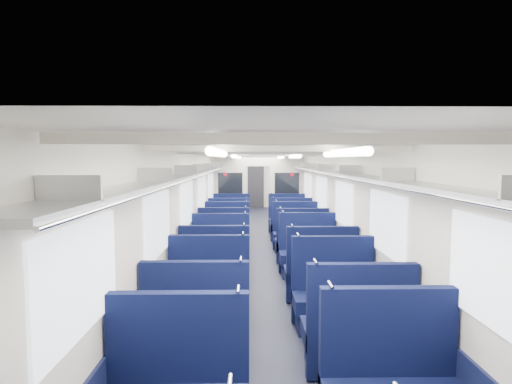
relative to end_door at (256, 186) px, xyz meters
The scene contains 29 objects.
floor 9.00m from the end_door, 90.00° to the right, with size 2.80×18.00×0.01m, color black.
ceiling 9.04m from the end_door, 90.00° to the right, with size 2.80×18.00×0.01m, color silver.
wall_left 9.05m from the end_door, 98.90° to the right, with size 0.02×18.00×2.35m, color beige.
dado_left 9.07m from the end_door, 98.81° to the right, with size 0.03×17.90×0.70m, color black.
wall_right 9.05m from the end_door, 81.10° to the right, with size 0.02×18.00×2.35m, color beige.
dado_right 9.07m from the end_door, 81.19° to the right, with size 0.03×17.90×0.70m, color black.
wall_far 0.19m from the end_door, 90.00° to the left, with size 2.80×0.02×2.35m, color beige.
luggage_rack_left 9.07m from the end_door, 97.73° to the right, with size 0.36×17.40×0.18m.
luggage_rack_right 9.07m from the end_door, 82.27° to the right, with size 0.36×17.40×0.18m.
windows 9.41m from the end_door, 90.00° to the right, with size 2.78×15.60×0.75m.
ceiling_fittings 9.29m from the end_door, 90.00° to the right, with size 2.70×16.06×0.11m.
end_door is the anchor object (origin of this frame).
bulkhead 6.25m from the end_door, 90.00° to the right, with size 2.80×0.10×2.35m.
seat_4 14.91m from the end_door, 93.19° to the right, with size 1.09×0.60×1.22m.
seat_5 15.02m from the end_door, 86.83° to the right, with size 1.09×0.60×1.22m.
seat_6 13.77m from the end_door, 93.46° to the right, with size 1.09×0.60×1.22m.
seat_7 13.87m from the end_door, 86.57° to the right, with size 1.09×0.60×1.22m.
seat_8 12.66m from the end_door, 93.76° to the right, with size 1.09×0.60×1.22m.
seat_9 12.77m from the end_door, 86.27° to the right, with size 1.09×0.60×1.22m.
seat_10 11.50m from the end_door, 94.14° to the right, with size 1.09×0.60×1.22m.
seat_11 11.40m from the end_door, 85.82° to the right, with size 1.09×0.60×1.22m.
seat_12 10.26m from the end_door, 94.65° to the right, with size 1.09×0.60×1.22m.
seat_13 10.40m from the end_door, 85.41° to the right, with size 1.09×0.60×1.22m.
seat_14 9.25m from the end_door, 95.16° to the right, with size 1.09×0.60×1.22m.
seat_15 9.31m from the end_door, 84.87° to the right, with size 1.09×0.60×1.22m.
seat_16 8.07m from the end_door, 95.92° to the right, with size 1.09×0.60×1.22m.
seat_17 8.04m from the end_door, 84.06° to the right, with size 1.09×0.60×1.22m.
seat_18 6.95m from the end_door, 96.88° to the right, with size 1.09×0.60×1.22m.
seat_19 7.02m from the end_door, 83.18° to the right, with size 1.09×0.60×1.22m.
Camera 1 is at (-0.28, -10.18, 2.20)m, focal length 29.24 mm.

